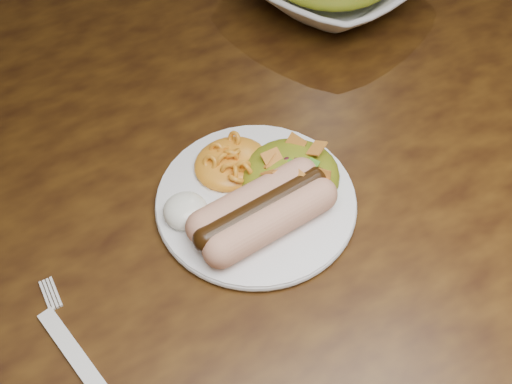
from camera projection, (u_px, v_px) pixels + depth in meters
floor at (246, 357)px, 1.32m from camera, size 4.00×4.00×0.00m
table at (239, 168)px, 0.79m from camera, size 1.60×0.90×0.75m
plate at (256, 201)px, 0.64m from camera, size 0.27×0.27×0.01m
hotdog at (263, 210)px, 0.60m from camera, size 0.13×0.08×0.04m
mac_and_cheese at (231, 156)px, 0.65m from camera, size 0.11×0.10×0.03m
sour_cream at (185, 207)px, 0.61m from camera, size 0.06×0.06×0.03m
taco_salad at (291, 169)px, 0.63m from camera, size 0.11×0.10×0.05m
fork at (72, 350)px, 0.54m from camera, size 0.05×0.13×0.00m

